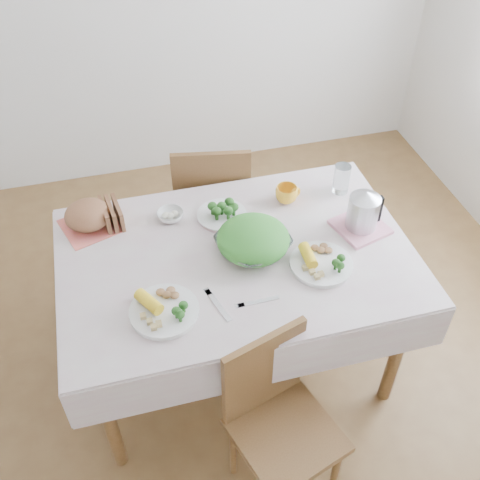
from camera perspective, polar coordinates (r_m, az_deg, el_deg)
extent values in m
plane|color=brown|center=(2.97, -0.28, -11.94)|extent=(3.60, 3.60, 0.00)
cube|color=brown|center=(2.68, -0.31, -7.34)|extent=(1.40, 0.90, 0.75)
cube|color=beige|center=(2.39, -0.34, -1.52)|extent=(1.50, 1.00, 0.01)
cube|color=brown|center=(2.25, 4.84, -18.41)|extent=(0.47, 0.47, 0.83)
cube|color=brown|center=(3.13, -2.85, 3.99)|extent=(0.48, 0.48, 0.91)
imported|color=white|center=(2.38, 1.34, -0.42)|extent=(0.39, 0.39, 0.07)
cylinder|color=white|center=(2.18, -7.69, -7.19)|extent=(0.32, 0.32, 0.02)
cylinder|color=white|center=(2.35, 8.25, -2.45)|extent=(0.34, 0.34, 0.02)
cylinder|color=beige|center=(2.56, -1.85, 2.52)|extent=(0.28, 0.28, 0.02)
cube|color=#E6695A|center=(2.61, -14.94, 1.40)|extent=(0.30, 0.30, 0.00)
ellipsoid|color=brown|center=(2.57, -15.16, 2.33)|extent=(0.25, 0.24, 0.12)
imported|color=white|center=(2.57, -7.07, 2.50)|extent=(0.16, 0.16, 0.04)
imported|color=yellow|center=(2.64, 4.75, 4.66)|extent=(0.13, 0.13, 0.08)
cylinder|color=white|center=(2.72, 10.26, 6.00)|extent=(0.10, 0.10, 0.15)
cube|color=pink|center=(2.56, 12.09, 1.31)|extent=(0.26, 0.26, 0.02)
cylinder|color=#B2B5BA|center=(2.49, 12.47, 3.25)|extent=(0.18, 0.18, 0.19)
cube|color=silver|center=(2.19, -2.26, -6.62)|extent=(0.07, 0.18, 0.00)
cube|color=silver|center=(2.21, 1.89, -6.25)|extent=(0.17, 0.02, 0.00)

